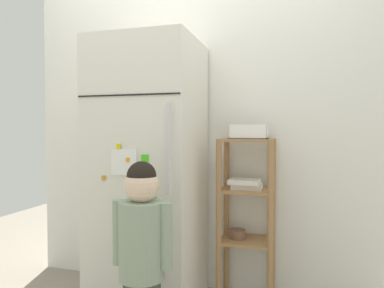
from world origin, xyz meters
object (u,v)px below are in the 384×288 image
Objects in this scene: fruit_bin at (249,133)px; pantry_shelf_unit at (246,205)px; child_standing at (142,239)px; refrigerator at (149,173)px.

pantry_shelf_unit is at bearing -128.66° from fruit_bin.
pantry_shelf_unit reaches higher than child_standing.
refrigerator is 1.58× the size of pantry_shelf_unit.
child_standing is at bearing -70.07° from refrigerator.
pantry_shelf_unit is (0.42, 0.69, 0.05)m from child_standing.
refrigerator is 0.70m from fruit_bin.
refrigerator reaches higher than child_standing.
refrigerator is 7.20× the size of fruit_bin.
child_standing is 0.98m from fruit_bin.
fruit_bin reaches higher than child_standing.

